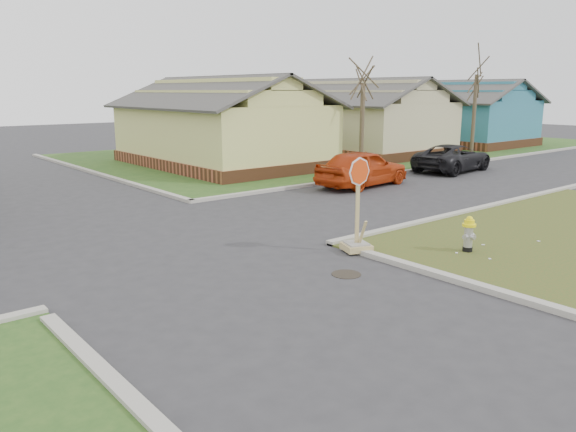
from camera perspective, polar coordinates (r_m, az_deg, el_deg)
ground at (r=11.31m, az=-3.83°, el=-7.58°), size 120.00×120.00×0.00m
verge_far_right at (r=38.96m, az=7.11°, el=6.85°), size 37.00×19.00×0.05m
curbs at (r=15.47m, az=-14.72°, el=-2.39°), size 80.00×40.00×0.12m
manhole at (r=12.31m, az=5.94°, el=-5.90°), size 0.64×0.64×0.01m
side_house_yellow at (r=29.94m, az=-6.84°, el=9.28°), size 7.60×11.60×4.70m
side_house_tan at (r=36.32m, az=6.74°, el=9.86°), size 7.60×11.60×4.70m
side_house_teal at (r=44.07m, az=15.94°, el=9.95°), size 7.60×11.60×4.70m
tree_mid_right at (r=27.65m, az=7.52°, el=8.91°), size 0.22×0.22×4.20m
tree_far_right at (r=35.75m, az=18.36°, el=9.66°), size 0.22×0.22×4.76m
fire_hydrant at (r=14.35m, az=17.88°, el=-1.56°), size 0.33×0.33×0.88m
stop_sign at (r=13.85m, az=7.03°, el=-1.48°), size 0.65×0.64×2.31m
red_sedan at (r=23.48m, az=7.56°, el=4.87°), size 4.67×2.25×1.54m
dark_pickup at (r=28.85m, az=16.41°, el=5.69°), size 4.99×2.73×1.33m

